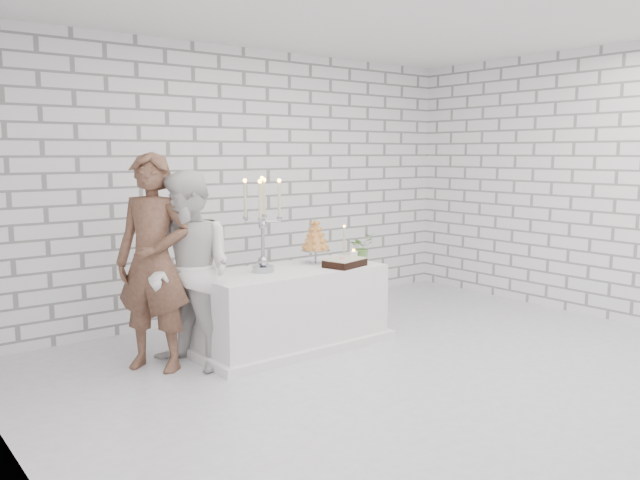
{
  "coord_description": "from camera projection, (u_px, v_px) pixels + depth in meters",
  "views": [
    {
      "loc": [
        -3.78,
        -3.72,
        1.84
      ],
      "look_at": [
        -0.23,
        0.83,
        1.05
      ],
      "focal_mm": 35.64,
      "sensor_mm": 36.0,
      "label": 1
    }
  ],
  "objects": [
    {
      "name": "ground",
      "position": [
        400.0,
        369.0,
        5.46
      ],
      "size": [
        6.0,
        5.0,
        0.01
      ],
      "primitive_type": "cube",
      "color": "silver",
      "rests_on": "ground"
    },
    {
      "name": "ceiling",
      "position": [
        407.0,
        6.0,
        5.05
      ],
      "size": [
        6.0,
        5.0,
        0.01
      ],
      "primitive_type": "cube",
      "color": "white",
      "rests_on": "ground"
    },
    {
      "name": "wall_back",
      "position": [
        246.0,
        183.0,
        7.21
      ],
      "size": [
        6.0,
        0.01,
        3.0
      ],
      "primitive_type": "cube",
      "color": "white",
      "rests_on": "ground"
    },
    {
      "name": "wall_left",
      "position": [
        11.0,
        217.0,
        3.42
      ],
      "size": [
        0.01,
        5.0,
        3.0
      ],
      "primitive_type": "cube",
      "color": "white",
      "rests_on": "ground"
    },
    {
      "name": "wall_right",
      "position": [
        593.0,
        184.0,
        7.09
      ],
      "size": [
        0.01,
        5.0,
        3.0
      ],
      "primitive_type": "cube",
      "color": "white",
      "rests_on": "ground"
    },
    {
      "name": "cake_table",
      "position": [
        291.0,
        307.0,
        6.07
      ],
      "size": [
        1.8,
        0.8,
        0.75
      ],
      "primitive_type": "cube",
      "color": "white",
      "rests_on": "ground"
    },
    {
      "name": "groom",
      "position": [
        153.0,
        263.0,
        5.36
      ],
      "size": [
        0.76,
        0.8,
        1.85
      ],
      "primitive_type": "imported",
      "rotation": [
        0.0,
        0.0,
        -0.92
      ],
      "color": "#4F3023",
      "rests_on": "ground"
    },
    {
      "name": "bride",
      "position": [
        190.0,
        271.0,
        5.36
      ],
      "size": [
        0.87,
        0.99,
        1.7
      ],
      "primitive_type": "imported",
      "rotation": [
        0.0,
        0.0,
        -1.26
      ],
      "color": "white",
      "rests_on": "ground"
    },
    {
      "name": "candelabra",
      "position": [
        263.0,
        225.0,
        5.81
      ],
      "size": [
        0.39,
        0.39,
        0.88
      ],
      "primitive_type": null,
      "rotation": [
        0.0,
        0.0,
        0.09
      ],
      "color": "#9E9FA8",
      "rests_on": "cake_table"
    },
    {
      "name": "croquembouche",
      "position": [
        315.0,
        241.0,
        6.29
      ],
      "size": [
        0.3,
        0.3,
        0.45
      ],
      "primitive_type": null,
      "rotation": [
        0.0,
        0.0,
        0.03
      ],
      "color": "#B56F31",
      "rests_on": "cake_table"
    },
    {
      "name": "chocolate_cake",
      "position": [
        345.0,
        262.0,
        6.14
      ],
      "size": [
        0.44,
        0.36,
        0.08
      ],
      "primitive_type": "cube",
      "rotation": [
        0.0,
        0.0,
        0.24
      ],
      "color": "black",
      "rests_on": "cake_table"
    },
    {
      "name": "pillar_candle",
      "position": [
        354.0,
        257.0,
        6.34
      ],
      "size": [
        0.1,
        0.1,
        0.12
      ],
      "primitive_type": "cylinder",
      "rotation": [
        0.0,
        0.0,
        -0.27
      ],
      "color": "white",
      "rests_on": "cake_table"
    },
    {
      "name": "extra_taper",
      "position": [
        344.0,
        242.0,
        6.67
      ],
      "size": [
        0.07,
        0.07,
        0.32
      ],
      "primitive_type": "cylinder",
      "rotation": [
        0.0,
        0.0,
        0.29
      ],
      "color": "beige",
      "rests_on": "cake_table"
    },
    {
      "name": "flowers",
      "position": [
        361.0,
        247.0,
        6.48
      ],
      "size": [
        0.25,
        0.22,
        0.28
      ],
      "primitive_type": "imported",
      "rotation": [
        0.0,
        0.0,
        0.0
      ],
      "color": "#427635",
      "rests_on": "cake_table"
    }
  ]
}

